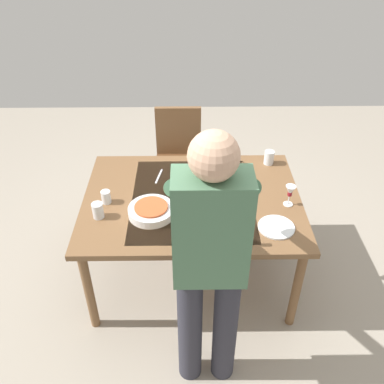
{
  "coord_description": "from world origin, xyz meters",
  "views": [
    {
      "loc": [
        0.03,
        2.27,
        2.47
      ],
      "look_at": [
        0.0,
        0.0,
        0.78
      ],
      "focal_mm": 39.13,
      "sensor_mm": 36.0,
      "label": 1
    }
  ],
  "objects_px": {
    "water_cup_far_right": "(98,210)",
    "dinner_plate_near": "(236,184)",
    "wine_glass_left": "(182,216)",
    "water_cup_far_left": "(269,157)",
    "person_server": "(210,260)",
    "water_cup_near_right": "(106,197)",
    "chair_near": "(179,152)",
    "dinner_plate_far": "(276,227)",
    "wine_bottle": "(222,231)",
    "serving_bowl_pasta": "(151,210)",
    "wine_glass_right": "(290,192)",
    "dining_table": "(192,205)",
    "side_bowl_salad": "(217,164)",
    "water_cup_near_left": "(234,198)"
  },
  "relations": [
    {
      "from": "water_cup_far_right",
      "to": "dinner_plate_near",
      "type": "height_order",
      "value": "water_cup_far_right"
    },
    {
      "from": "wine_glass_left",
      "to": "water_cup_far_left",
      "type": "height_order",
      "value": "wine_glass_left"
    },
    {
      "from": "person_server",
      "to": "dinner_plate_near",
      "type": "bearing_deg",
      "value": -104.02
    },
    {
      "from": "water_cup_near_right",
      "to": "chair_near",
      "type": "bearing_deg",
      "value": -115.72
    },
    {
      "from": "water_cup_far_left",
      "to": "dinner_plate_near",
      "type": "height_order",
      "value": "water_cup_far_left"
    },
    {
      "from": "dinner_plate_near",
      "to": "dinner_plate_far",
      "type": "bearing_deg",
      "value": 113.48
    },
    {
      "from": "water_cup_far_right",
      "to": "dinner_plate_near",
      "type": "distance_m",
      "value": 0.99
    },
    {
      "from": "wine_glass_left",
      "to": "dinner_plate_far",
      "type": "relative_size",
      "value": 0.66
    },
    {
      "from": "wine_bottle",
      "to": "serving_bowl_pasta",
      "type": "xyz_separation_m",
      "value": [
        0.43,
        -0.29,
        -0.08
      ]
    },
    {
      "from": "wine_bottle",
      "to": "water_cup_far_left",
      "type": "bearing_deg",
      "value": -115.37
    },
    {
      "from": "wine_glass_right",
      "to": "dinner_plate_far",
      "type": "xyz_separation_m",
      "value": [
        0.12,
        0.24,
        -0.1
      ]
    },
    {
      "from": "wine_glass_left",
      "to": "water_cup_near_right",
      "type": "height_order",
      "value": "wine_glass_left"
    },
    {
      "from": "chair_near",
      "to": "dining_table",
      "type": "bearing_deg",
      "value": 96.66
    },
    {
      "from": "person_server",
      "to": "dinner_plate_far",
      "type": "height_order",
      "value": "person_server"
    },
    {
      "from": "chair_near",
      "to": "wine_bottle",
      "type": "xyz_separation_m",
      "value": [
        -0.28,
        1.4,
        0.31
      ]
    },
    {
      "from": "serving_bowl_pasta",
      "to": "wine_bottle",
      "type": "bearing_deg",
      "value": 145.99
    },
    {
      "from": "dinner_plate_near",
      "to": "person_server",
      "type": "bearing_deg",
      "value": 75.98
    },
    {
      "from": "person_server",
      "to": "wine_glass_left",
      "type": "xyz_separation_m",
      "value": [
        0.15,
        -0.49,
        -0.13
      ]
    },
    {
      "from": "water_cup_far_right",
      "to": "side_bowl_salad",
      "type": "xyz_separation_m",
      "value": [
        -0.79,
        -0.56,
        -0.02
      ]
    },
    {
      "from": "water_cup_far_right",
      "to": "dining_table",
      "type": "bearing_deg",
      "value": -162.22
    },
    {
      "from": "water_cup_near_right",
      "to": "wine_glass_right",
      "type": "bearing_deg",
      "value": 178.14
    },
    {
      "from": "water_cup_far_left",
      "to": "dinner_plate_far",
      "type": "xyz_separation_m",
      "value": [
        0.07,
        0.74,
        -0.05
      ]
    },
    {
      "from": "wine_bottle",
      "to": "water_cup_near_right",
      "type": "distance_m",
      "value": 0.86
    },
    {
      "from": "water_cup_near_left",
      "to": "dinner_plate_near",
      "type": "height_order",
      "value": "water_cup_near_left"
    },
    {
      "from": "water_cup_near_right",
      "to": "water_cup_far_left",
      "type": "height_order",
      "value": "water_cup_far_left"
    },
    {
      "from": "wine_glass_right",
      "to": "serving_bowl_pasta",
      "type": "distance_m",
      "value": 0.92
    },
    {
      "from": "dining_table",
      "to": "side_bowl_salad",
      "type": "xyz_separation_m",
      "value": [
        -0.19,
        -0.37,
        0.1
      ]
    },
    {
      "from": "chair_near",
      "to": "person_server",
      "type": "relative_size",
      "value": 0.54
    },
    {
      "from": "water_cup_near_left",
      "to": "dinner_plate_far",
      "type": "height_order",
      "value": "water_cup_near_left"
    },
    {
      "from": "wine_glass_right",
      "to": "water_cup_far_left",
      "type": "height_order",
      "value": "wine_glass_right"
    },
    {
      "from": "wine_glass_left",
      "to": "dinner_plate_far",
      "type": "xyz_separation_m",
      "value": [
        -0.59,
        -0.0,
        -0.1
      ]
    },
    {
      "from": "dinner_plate_near",
      "to": "dinner_plate_far",
      "type": "xyz_separation_m",
      "value": [
        -0.2,
        0.47,
        0.0
      ]
    },
    {
      "from": "dining_table",
      "to": "chair_near",
      "type": "bearing_deg",
      "value": -83.34
    },
    {
      "from": "wine_glass_left",
      "to": "water_cup_far_right",
      "type": "relative_size",
      "value": 1.43
    },
    {
      "from": "wine_bottle",
      "to": "serving_bowl_pasta",
      "type": "distance_m",
      "value": 0.53
    },
    {
      "from": "water_cup_far_right",
      "to": "dinner_plate_near",
      "type": "relative_size",
      "value": 0.46
    },
    {
      "from": "dining_table",
      "to": "side_bowl_salad",
      "type": "height_order",
      "value": "side_bowl_salad"
    },
    {
      "from": "water_cup_near_right",
      "to": "dinner_plate_far",
      "type": "distance_m",
      "value": 1.13
    },
    {
      "from": "water_cup_near_right",
      "to": "dinner_plate_far",
      "type": "height_order",
      "value": "water_cup_near_right"
    },
    {
      "from": "wine_glass_left",
      "to": "side_bowl_salad",
      "type": "distance_m",
      "value": 0.74
    },
    {
      "from": "wine_glass_left",
      "to": "wine_glass_right",
      "type": "distance_m",
      "value": 0.75
    },
    {
      "from": "person_server",
      "to": "serving_bowl_pasta",
      "type": "bearing_deg",
      "value": -61.67
    },
    {
      "from": "wine_bottle",
      "to": "water_cup_far_right",
      "type": "xyz_separation_m",
      "value": [
        0.77,
        -0.27,
        -0.06
      ]
    },
    {
      "from": "wine_bottle",
      "to": "wine_glass_left",
      "type": "height_order",
      "value": "wine_bottle"
    },
    {
      "from": "dinner_plate_far",
      "to": "dinner_plate_near",
      "type": "bearing_deg",
      "value": -66.52
    },
    {
      "from": "wine_bottle",
      "to": "dinner_plate_near",
      "type": "distance_m",
      "value": 0.65
    },
    {
      "from": "person_server",
      "to": "water_cup_far_right",
      "type": "distance_m",
      "value": 0.94
    },
    {
      "from": "wine_glass_right",
      "to": "dinner_plate_near",
      "type": "relative_size",
      "value": 0.66
    },
    {
      "from": "water_cup_far_left",
      "to": "wine_glass_left",
      "type": "bearing_deg",
      "value": 48.43
    },
    {
      "from": "serving_bowl_pasta",
      "to": "side_bowl_salad",
      "type": "height_order",
      "value": "same"
    }
  ]
}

